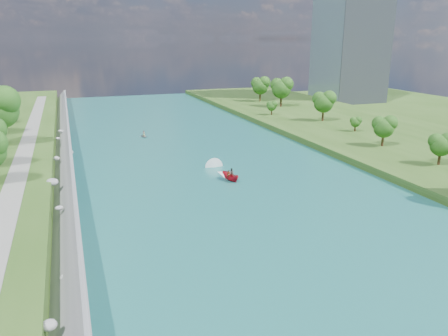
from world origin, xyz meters
name	(u,v)px	position (x,y,z in m)	size (l,w,h in m)	color
ground	(251,208)	(0.00, 0.00, 0.00)	(260.00, 260.00, 0.00)	#2D5119
river_water	(209,171)	(0.00, 20.00, 0.05)	(55.00, 240.00, 0.10)	#19625E
berm_east	(418,146)	(49.50, 20.00, 0.75)	(44.00, 240.00, 1.50)	#2D5119
riprap_bank	(64,177)	(-25.85, 19.43, 1.80)	(4.51, 236.00, 4.05)	slate
riverside_path	(19,170)	(-32.50, 20.00, 3.55)	(3.00, 200.00, 0.10)	gray
office_tower	(352,23)	(82.50, 95.00, 30.00)	(22.00, 22.00, 60.00)	gray
trees_east	(316,104)	(41.98, 51.45, 6.43)	(19.17, 140.59, 11.77)	#1B4B14
motorboat	(227,174)	(1.62, 14.73, 0.76)	(3.60, 18.93, 2.03)	#B30E1E
raft	(144,136)	(-6.49, 53.57, 0.46)	(2.41, 2.98, 1.62)	gray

